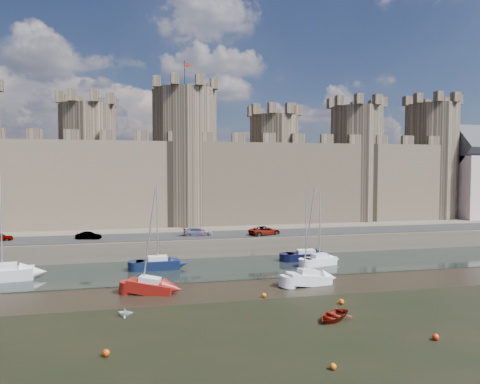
{
  "coord_description": "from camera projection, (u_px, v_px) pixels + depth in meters",
  "views": [
    {
      "loc": [
        -4.27,
        -26.32,
        11.9
      ],
      "look_at": [
        6.11,
        22.0,
        9.31
      ],
      "focal_mm": 32.0,
      "sensor_mm": 36.0,
      "label": 1
    }
  ],
  "objects": [
    {
      "name": "sailboat_4",
      "position": [
        150.0,
        286.0,
        41.01
      ],
      "size": [
        4.65,
        2.85,
        10.17
      ],
      "rotation": [
        0.0,
        0.0,
        -0.29
      ],
      "color": "maroon",
      "rests_on": "ground"
    },
    {
      "name": "sailboat_3",
      "position": [
        306.0,
        256.0,
        55.66
      ],
      "size": [
        5.23,
        2.41,
        8.9
      ],
      "rotation": [
        0.0,
        0.0,
        -0.09
      ],
      "color": "black",
      "rests_on": "ground"
    },
    {
      "name": "castle",
      "position": [
        170.0,
        171.0,
        73.34
      ],
      "size": [
        108.5,
        11.0,
        29.0
      ],
      "color": "#42382B",
      "rests_on": "quay"
    },
    {
      "name": "ground",
      "position": [
        219.0,
        357.0,
        27.22
      ],
      "size": [
        160.0,
        160.0,
        0.0
      ],
      "primitive_type": "plane",
      "color": "black",
      "rests_on": "ground"
    },
    {
      "name": "buoy_1",
      "position": [
        264.0,
        295.0,
        39.77
      ],
      "size": [
        0.44,
        0.44,
        0.44
      ],
      "primitive_type": "sphere",
      "color": "orange",
      "rests_on": "ground"
    },
    {
      "name": "dinghy_3",
      "position": [
        125.0,
        312.0,
        34.62
      ],
      "size": [
        1.47,
        1.35,
        0.66
      ],
      "primitive_type": "imported",
      "rotation": [
        1.57,
        0.0,
        1.33
      ],
      "color": "white",
      "rests_on": "ground"
    },
    {
      "name": "car_1",
      "position": [
        88.0,
        236.0,
        57.24
      ],
      "size": [
        3.41,
        1.78,
        1.07
      ],
      "primitive_type": "imported",
      "rotation": [
        0.0,
        0.0,
        1.36
      ],
      "color": "gray",
      "rests_on": "quay"
    },
    {
      "name": "road",
      "position": [
        180.0,
        236.0,
        60.28
      ],
      "size": [
        160.0,
        7.0,
        0.1
      ],
      "primitive_type": "cube",
      "color": "black",
      "rests_on": "quay"
    },
    {
      "name": "car_3",
      "position": [
        265.0,
        231.0,
        61.12
      ],
      "size": [
        5.09,
        3.42,
        1.3
      ],
      "primitive_type": "imported",
      "rotation": [
        0.0,
        0.0,
        1.87
      ],
      "color": "gray",
      "rests_on": "quay"
    },
    {
      "name": "car_2",
      "position": [
        198.0,
        232.0,
        60.42
      ],
      "size": [
        4.24,
        1.87,
        1.21
      ],
      "primitive_type": "imported",
      "rotation": [
        0.0,
        0.0,
        1.53
      ],
      "color": "gray",
      "rests_on": "quay"
    },
    {
      "name": "buoy_5",
      "position": [
        436.0,
        337.0,
        29.78
      ],
      "size": [
        0.47,
        0.47,
        0.47
      ],
      "primitive_type": "sphere",
      "color": "red",
      "rests_on": "ground"
    },
    {
      "name": "sailboat_2",
      "position": [
        320.0,
        260.0,
        52.85
      ],
      "size": [
        4.43,
        2.53,
        9.0
      ],
      "rotation": [
        0.0,
        0.0,
        0.23
      ],
      "color": "white",
      "rests_on": "ground"
    },
    {
      "name": "sailboat_5",
      "position": [
        308.0,
        278.0,
        44.14
      ],
      "size": [
        4.92,
        2.51,
        10.13
      ],
      "rotation": [
        0.0,
        0.0,
        0.15
      ],
      "color": "silver",
      "rests_on": "ground"
    },
    {
      "name": "sailboat_1",
      "position": [
        158.0,
        263.0,
        50.69
      ],
      "size": [
        5.06,
        2.09,
        10.04
      ],
      "rotation": [
        0.0,
        0.0,
        0.03
      ],
      "color": "#0E1732",
      "rests_on": "ground"
    },
    {
      "name": "buoy_4",
      "position": [
        106.0,
        353.0,
        27.19
      ],
      "size": [
        0.48,
        0.48,
        0.48
      ],
      "primitive_type": "sphere",
      "color": "#BA3808",
      "rests_on": "ground"
    },
    {
      "name": "quay",
      "position": [
        171.0,
        223.0,
        85.74
      ],
      "size": [
        160.0,
        60.0,
        2.5
      ],
      "primitive_type": "cube",
      "color": "#4C443A",
      "rests_on": "ground"
    },
    {
      "name": "dinghy_4",
      "position": [
        333.0,
        316.0,
        33.72
      ],
      "size": [
        3.98,
        3.74,
        0.67
      ],
      "primitive_type": "imported",
      "rotation": [
        1.57,
        0.0,
        5.31
      ],
      "color": "maroon",
      "rests_on": "ground"
    },
    {
      "name": "buoy_2",
      "position": [
        333.0,
        367.0,
        25.4
      ],
      "size": [
        0.4,
        0.4,
        0.4
      ],
      "primitive_type": "sphere",
      "color": "#CB5409",
      "rests_on": "ground"
    },
    {
      "name": "water_channel",
      "position": [
        186.0,
        270.0,
        50.65
      ],
      "size": [
        160.0,
        12.0,
        0.08
      ],
      "primitive_type": "cube",
      "color": "black",
      "rests_on": "ground"
    },
    {
      "name": "buoy_3",
      "position": [
        341.0,
        302.0,
        37.72
      ],
      "size": [
        0.49,
        0.49,
        0.49
      ],
      "primitive_type": "sphere",
      "color": "#DF5009",
      "rests_on": "ground"
    },
    {
      "name": "sailboat_0",
      "position": [
        2.0,
        273.0,
        45.54
      ],
      "size": [
        6.34,
        3.24,
        11.32
      ],
      "rotation": [
        0.0,
        0.0,
        0.15
      ],
      "color": "silver",
      "rests_on": "ground"
    }
  ]
}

